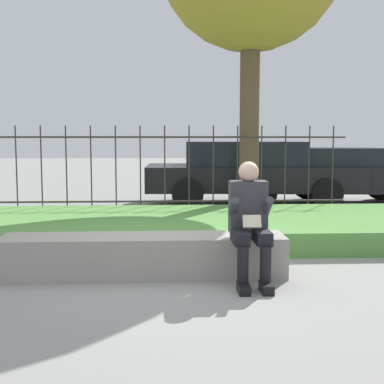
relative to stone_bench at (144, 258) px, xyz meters
The scene contains 7 objects.
ground_plane 0.31m from the stone_bench, ahead, with size 60.00×60.00×0.00m, color gray.
stone_bench is the anchor object (origin of this frame).
person_seated_reader 1.23m from the stone_bench, 16.37° to the right, with size 0.42×0.73×1.23m.
grass_berm 2.11m from the stone_bench, 83.54° to the left, with size 8.45×2.79×0.31m.
iron_fence 3.87m from the stone_bench, 86.43° to the left, with size 6.45×0.03×1.67m.
car_parked_right 6.98m from the stone_bench, 57.81° to the left, with size 4.80×2.11×1.24m.
car_parked_center 6.29m from the stone_bench, 70.57° to the left, with size 4.62×2.07×1.37m.
Camera 1 is at (-0.01, -5.63, 1.50)m, focal length 50.00 mm.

